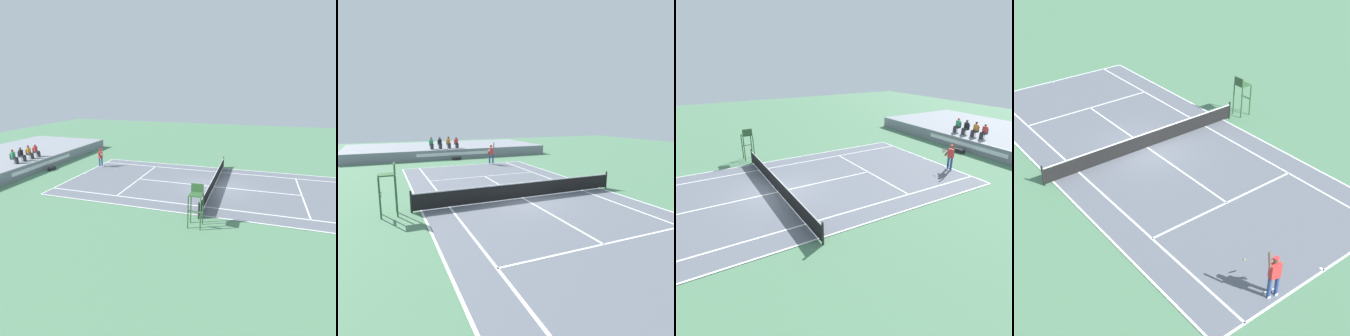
# 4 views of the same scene
# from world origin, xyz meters

# --- Properties ---
(ground_plane) EXTENTS (80.00, 80.00, 0.00)m
(ground_plane) POSITION_xyz_m (0.00, 0.00, 0.00)
(ground_plane) COLOR #4C7A56
(court) EXTENTS (11.08, 23.88, 0.03)m
(court) POSITION_xyz_m (0.00, 0.00, 0.01)
(court) COLOR slate
(court) RESTS_ON ground
(net) EXTENTS (11.98, 0.10, 1.07)m
(net) POSITION_xyz_m (0.00, 0.00, 0.52)
(net) COLOR black
(net) RESTS_ON ground
(tennis_player) EXTENTS (0.82, 0.61, 2.08)m
(tennis_player) POSITION_xyz_m (2.48, 11.55, 0.99)
(tennis_player) COLOR navy
(tennis_player) RESTS_ON ground
(tennis_ball) EXTENTS (0.07, 0.07, 0.07)m
(tennis_ball) POSITION_xyz_m (1.97, 9.63, 0.03)
(tennis_ball) COLOR #D1E533
(tennis_ball) RESTS_ON ground
(umpire_chair) EXTENTS (0.77, 0.77, 2.44)m
(umpire_chair) POSITION_xyz_m (-6.86, 0.00, 1.56)
(umpire_chair) COLOR #2D562D
(umpire_chair) RESTS_ON ground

